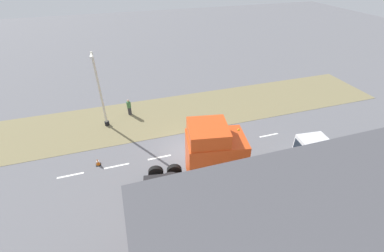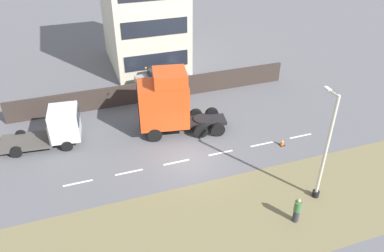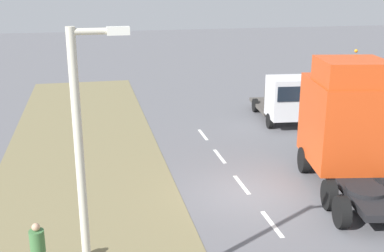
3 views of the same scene
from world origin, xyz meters
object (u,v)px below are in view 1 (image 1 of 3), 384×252
Objects in this scene: flatbed_truck at (319,156)px; lamp_post at (101,96)px; lorry_cab at (211,158)px; pedestrian at (129,107)px; traffic_cone_lead at (98,162)px.

flatbed_truck is 17.59m from lamp_post.
lorry_cab is 4.15× the size of pedestrian.
traffic_cone_lead is at bearing -9.25° from lamp_post.
lamp_post is 11.68× the size of traffic_cone_lead.
flatbed_truck reaches higher than pedestrian.
pedestrian is (-10.95, -4.13, -1.65)m from lorry_cab.
pedestrian is at bearing 121.64° from lamp_post.
pedestrian is at bearing 155.11° from traffic_cone_lead.
lamp_post reaches higher than flatbed_truck.
traffic_cone_lead is at bearing 76.03° from flatbed_truck.
lorry_cab is at bearing 88.57° from flatbed_truck.
lorry_cab is at bearing 20.66° from pedestrian.
lamp_post is at bearing 58.81° from flatbed_truck.
lorry_cab is 8.68m from traffic_cone_lead.
lamp_post is 3.42m from pedestrian.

